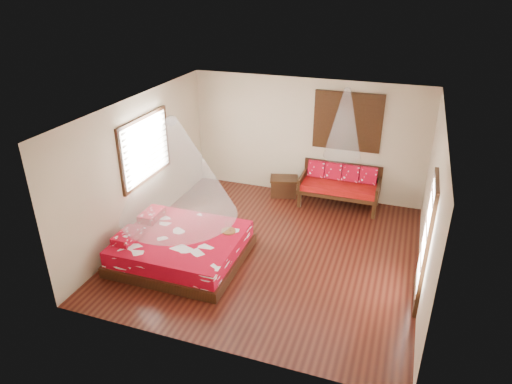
# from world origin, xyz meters

# --- Properties ---
(room) EXTENTS (5.54, 5.54, 2.84)m
(room) POSITION_xyz_m (0.00, 0.00, 1.40)
(room) COLOR black
(room) RESTS_ON ground
(bed) EXTENTS (2.27, 2.05, 0.65)m
(bed) POSITION_xyz_m (-1.50, -0.83, 0.25)
(bed) COLOR black
(bed) RESTS_ON floor
(daybed) EXTENTS (1.80, 0.80, 0.95)m
(daybed) POSITION_xyz_m (0.91, 2.38, 0.52)
(daybed) COLOR black
(daybed) RESTS_ON floor
(storage_chest) EXTENTS (0.76, 0.63, 0.45)m
(storage_chest) POSITION_xyz_m (-0.43, 2.45, 0.23)
(storage_chest) COLOR black
(storage_chest) RESTS_ON floor
(shutter_panel) EXTENTS (1.52, 0.06, 1.32)m
(shutter_panel) POSITION_xyz_m (0.91, 2.72, 1.90)
(shutter_panel) COLOR black
(shutter_panel) RESTS_ON wall_back
(window_left) EXTENTS (0.10, 1.74, 1.34)m
(window_left) POSITION_xyz_m (-2.71, 0.20, 1.70)
(window_left) COLOR black
(window_left) RESTS_ON wall_left
(glazed_door) EXTENTS (0.08, 1.02, 2.16)m
(glazed_door) POSITION_xyz_m (2.72, -0.60, 1.07)
(glazed_door) COLOR black
(glazed_door) RESTS_ON floor
(wine_tray) EXTENTS (0.27, 0.27, 0.22)m
(wine_tray) POSITION_xyz_m (-0.70, -0.40, 0.56)
(wine_tray) COLOR brown
(wine_tray) RESTS_ON bed
(mosquito_net_main) EXTENTS (2.11, 2.11, 1.80)m
(mosquito_net_main) POSITION_xyz_m (-1.47, -0.83, 1.85)
(mosquito_net_main) COLOR white
(mosquito_net_main) RESTS_ON ceiling
(mosquito_net_daybed) EXTENTS (0.81, 0.81, 1.50)m
(mosquito_net_daybed) POSITION_xyz_m (0.91, 2.25, 2.00)
(mosquito_net_daybed) COLOR white
(mosquito_net_daybed) RESTS_ON ceiling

